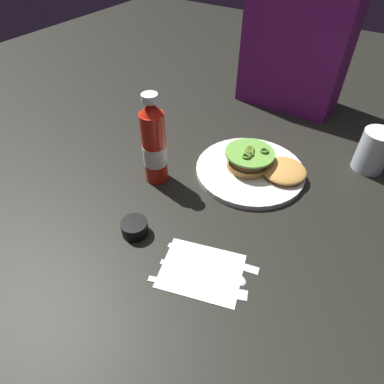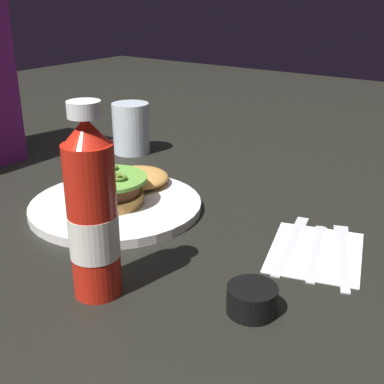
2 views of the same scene
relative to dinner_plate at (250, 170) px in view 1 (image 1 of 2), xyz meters
name	(u,v)px [view 1 (image 1 of 2)]	position (x,y,z in m)	size (l,w,h in m)	color
ground_plane	(246,195)	(0.03, -0.08, -0.01)	(3.00, 3.00, 0.00)	black
dinner_plate	(250,170)	(0.00, 0.00, 0.00)	(0.29, 0.29, 0.01)	silver
burger_sandwich	(262,163)	(0.02, 0.01, 0.03)	(0.21, 0.14, 0.05)	#B9823E
ketchup_bottle	(154,145)	(-0.19, -0.15, 0.10)	(0.06, 0.06, 0.24)	red
water_glass	(374,151)	(0.26, 0.19, 0.05)	(0.08, 0.08, 0.11)	silver
condiment_cup	(135,228)	(-0.12, -0.33, 0.01)	(0.06, 0.06, 0.03)	black
napkin	(201,271)	(0.06, -0.33, -0.01)	(0.16, 0.13, 0.00)	white
fork_utensil	(206,287)	(0.08, -0.36, 0.00)	(0.19, 0.09, 0.00)	silver
spoon_utensil	(215,273)	(0.08, -0.32, 0.00)	(0.17, 0.07, 0.00)	silver
butter_knife	(218,258)	(0.07, -0.29, 0.00)	(0.19, 0.06, 0.00)	silver
diner_person	(300,33)	(-0.07, 0.44, 0.22)	(0.32, 0.17, 0.53)	#6A1A6B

